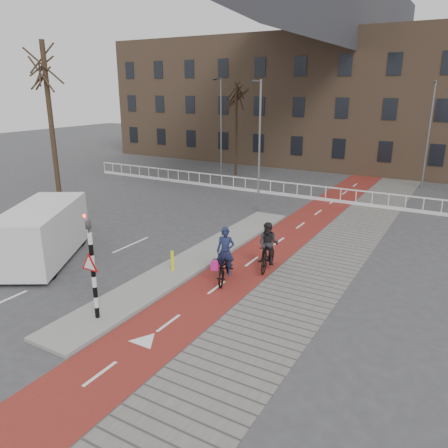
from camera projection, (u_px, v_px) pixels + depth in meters
The scene contains 16 objects.
ground at pixel (152, 300), 15.55m from camera, with size 120.00×120.00×0.00m, color #38383A.
bike_lane at pixel (294, 230), 23.11m from camera, with size 2.50×60.00×0.01m, color maroon.
sidewalk at pixel (347, 239), 21.78m from camera, with size 3.00×60.00×0.01m, color slate.
curb_island at pixel (197, 258), 19.18m from camera, with size 1.80×16.00×0.12m, color gray.
traffic_signal at pixel (92, 264), 13.57m from camera, with size 0.80×0.80×3.68m.
bollard at pixel (172, 261), 17.66m from camera, with size 0.12×0.12×0.83m, color #F6F60D.
cyclist_near at pixel (225, 263), 16.91m from camera, with size 1.33×2.23×2.17m.
cyclist_far at pixel (268, 250), 17.91m from camera, with size 0.95×1.95×2.02m.
van at pixel (42, 233), 18.74m from camera, with size 4.78×5.97×2.41m.
railing at pixel (245, 187), 31.90m from camera, with size 28.00×0.10×0.99m.
townhouse_row at pixel (338, 81), 41.12m from camera, with size 46.00×10.00×15.90m.
tree_left at pixel (52, 129), 25.59m from camera, with size 0.30×0.30×9.80m, color black.
tree_mid at pixel (236, 131), 36.80m from camera, with size 0.24×0.24×7.51m, color black.
streetlight_near at pixel (259, 148), 25.60m from camera, with size 0.12×0.12×7.69m, color slate.
streetlight_left at pixel (221, 130), 35.25m from camera, with size 0.12×0.12×7.98m, color slate.
streetlight_right at pixel (428, 136), 31.66m from camera, with size 0.12×0.12×7.74m, color slate.
Camera 1 is at (9.24, -10.87, 7.23)m, focal length 35.00 mm.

